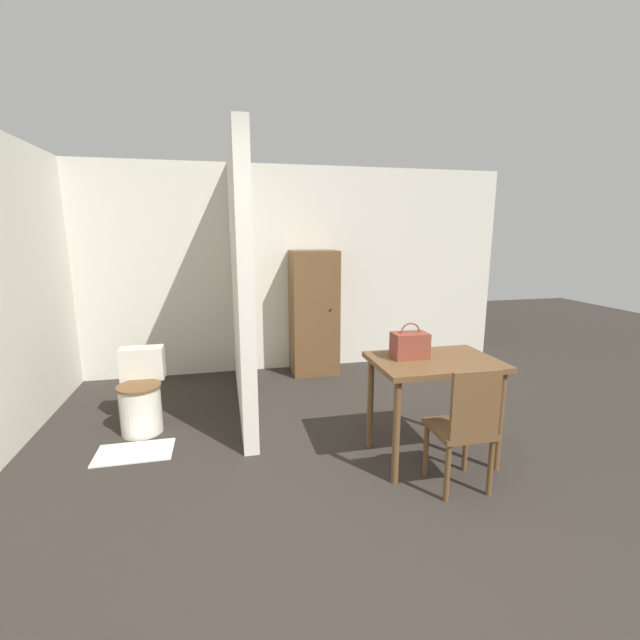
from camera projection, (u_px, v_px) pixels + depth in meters
The scene contains 9 objects.
ground_plane at pixel (401, 615), 1.95m from camera, with size 16.00×16.00×0.00m, color #2D2823.
wall_back at pixel (282, 270), 5.32m from camera, with size 5.75×0.12×2.50m.
partition_wall at pixel (240, 281), 4.12m from camera, with size 0.12×2.15×2.50m.
dining_table at pixel (434, 374), 3.19m from camera, with size 0.92×0.65×0.79m.
wooden_chair at pixel (465, 426), 2.80m from camera, with size 0.38×0.38×0.88m.
toilet at pixel (141, 396), 3.74m from camera, with size 0.37×0.51×0.70m.
handbag at pixel (410, 345), 3.18m from camera, with size 0.26×0.16×0.27m.
wooden_cabinet at pixel (314, 313), 5.21m from camera, with size 0.55×0.47×1.50m.
bath_mat at pixel (135, 452), 3.38m from camera, with size 0.58×0.34×0.01m.
Camera 1 is at (-0.73, -1.51, 1.72)m, focal length 24.00 mm.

